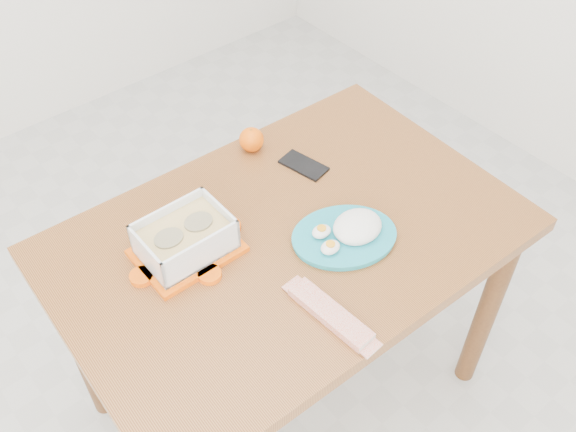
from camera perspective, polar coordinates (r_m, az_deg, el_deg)
ground at (r=2.17m, az=-4.87°, el=-15.25°), size 3.50×3.50×0.00m
dining_table at (r=1.64m, az=0.00°, el=-4.10°), size 1.14×0.78×0.75m
food_container at (r=1.50m, az=-9.12°, el=-2.01°), size 0.24×0.18×0.10m
orange_fruit at (r=1.77m, az=-3.27°, el=6.80°), size 0.07×0.07×0.07m
rice_plate at (r=1.54m, az=5.41°, el=-1.41°), size 0.33×0.33×0.07m
candy_bar at (r=1.40m, az=3.80°, el=-8.66°), size 0.07×0.21×0.02m
smartphone at (r=1.73m, az=1.40°, el=4.53°), size 0.09×0.14×0.01m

